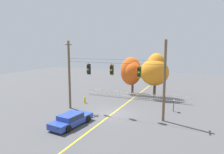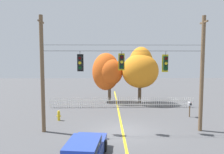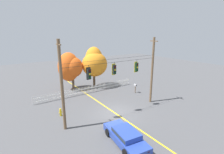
# 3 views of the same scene
# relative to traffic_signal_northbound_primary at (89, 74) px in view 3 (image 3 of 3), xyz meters

# --- Properties ---
(ground) EXTENTS (80.00, 80.00, 0.00)m
(ground) POSITION_rel_traffic_signal_northbound_primary_xyz_m (2.91, -0.01, -4.79)
(ground) COLOR #4C4C4F
(lane_centerline_stripe) EXTENTS (0.16, 36.00, 0.01)m
(lane_centerline_stripe) POSITION_rel_traffic_signal_northbound_primary_xyz_m (2.91, -0.01, -4.78)
(lane_centerline_stripe) COLOR gold
(lane_centerline_stripe) RESTS_ON ground
(signal_support_span) EXTENTS (11.22, 1.10, 7.97)m
(signal_support_span) POSITION_rel_traffic_signal_northbound_primary_xyz_m (2.91, -0.01, -0.72)
(signal_support_span) COLOR brown
(signal_support_span) RESTS_ON ground
(traffic_signal_northbound_primary) EXTENTS (0.43, 0.38, 1.39)m
(traffic_signal_northbound_primary) POSITION_rel_traffic_signal_northbound_primary_xyz_m (0.00, 0.00, 0.00)
(traffic_signal_northbound_primary) COLOR black
(traffic_signal_westbound_side) EXTENTS (0.43, 0.38, 1.33)m
(traffic_signal_westbound_side) POSITION_rel_traffic_signal_northbound_primary_xyz_m (2.82, -0.00, 0.06)
(traffic_signal_westbound_side) COLOR black
(traffic_signal_northbound_secondary) EXTENTS (0.43, 0.38, 1.44)m
(traffic_signal_northbound_secondary) POSITION_rel_traffic_signal_northbound_primary_xyz_m (5.84, 0.00, -0.04)
(traffic_signal_northbound_secondary) COLOR black
(white_picket_fence) EXTENTS (14.90, 0.06, 1.03)m
(white_picket_fence) POSITION_rel_traffic_signal_northbound_primary_xyz_m (3.33, 7.19, -4.27)
(white_picket_fence) COLOR white
(white_picket_fence) RESTS_ON ground
(autumn_maple_near_fence) EXTENTS (3.50, 3.26, 5.70)m
(autumn_maple_near_fence) POSITION_rel_traffic_signal_northbound_primary_xyz_m (1.85, 10.03, -1.26)
(autumn_maple_near_fence) COLOR brown
(autumn_maple_near_fence) RESTS_ON ground
(autumn_maple_mid) EXTENTS (4.09, 3.49, 6.38)m
(autumn_maple_mid) POSITION_rel_traffic_signal_northbound_primary_xyz_m (5.56, 9.38, -0.88)
(autumn_maple_mid) COLOR brown
(autumn_maple_mid) RESTS_ON ground
(parked_car) EXTENTS (2.27, 4.71, 1.15)m
(parked_car) POSITION_rel_traffic_signal_northbound_primary_xyz_m (0.71, -4.61, -4.18)
(parked_car) COLOR #28429E
(parked_car) RESTS_ON ground
(fire_hydrant) EXTENTS (0.38, 0.22, 0.83)m
(fire_hydrant) POSITION_rel_traffic_signal_northbound_primary_xyz_m (-2.15, 2.67, -4.38)
(fire_hydrant) COLOR gold
(fire_hydrant) RESTS_ON ground
(roadside_mailbox) EXTENTS (0.25, 0.44, 1.33)m
(roadside_mailbox) POSITION_rel_traffic_signal_northbound_primary_xyz_m (8.97, 3.49, -3.71)
(roadside_mailbox) COLOR brown
(roadside_mailbox) RESTS_ON ground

